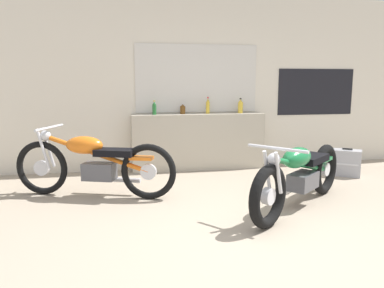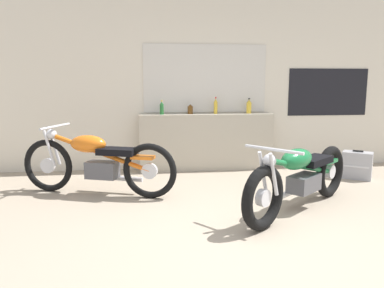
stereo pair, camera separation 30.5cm
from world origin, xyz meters
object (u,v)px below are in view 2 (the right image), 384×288
at_px(bottle_center, 216,106).
at_px(motorcycle_green, 301,177).
at_px(bottle_leftmost, 162,108).
at_px(bottle_right_center, 249,107).
at_px(motorcycle_orange, 97,162).
at_px(bottle_left_center, 190,109).
at_px(hard_case_silver, 357,165).

relative_size(bottle_center, motorcycle_green, 0.16).
distance_m(bottle_leftmost, bottle_right_center, 1.41).
xyz_separation_m(bottle_right_center, motorcycle_green, (0.02, -2.12, -0.63)).
height_order(bottle_leftmost, motorcycle_orange, bottle_leftmost).
height_order(bottle_left_center, bottle_right_center, bottle_right_center).
distance_m(bottle_center, motorcycle_green, 2.29).
relative_size(motorcycle_green, hard_case_silver, 3.62).
bearing_deg(bottle_center, hard_case_silver, -23.61).
height_order(bottle_left_center, motorcycle_orange, bottle_left_center).
height_order(bottle_left_center, motorcycle_green, bottle_left_center).
bearing_deg(motorcycle_green, bottle_leftmost, 124.53).
height_order(motorcycle_orange, motorcycle_green, motorcycle_orange).
xyz_separation_m(bottle_center, motorcycle_green, (0.57, -2.13, -0.64)).
bearing_deg(bottle_right_center, motorcycle_green, -89.44).
height_order(bottle_center, motorcycle_green, bottle_center).
relative_size(bottle_leftmost, bottle_left_center, 1.31).
bearing_deg(bottle_center, bottle_left_center, -179.85).
bearing_deg(hard_case_silver, bottle_center, 156.39).
bearing_deg(bottle_center, motorcycle_orange, -144.39).
height_order(bottle_right_center, motorcycle_green, bottle_right_center).
xyz_separation_m(bottle_left_center, bottle_center, (0.41, 0.00, 0.04)).
xyz_separation_m(bottle_center, bottle_right_center, (0.55, -0.01, -0.01)).
bearing_deg(hard_case_silver, bottle_right_center, 149.16).
relative_size(bottle_right_center, motorcycle_orange, 0.12).
distance_m(bottle_leftmost, bottle_left_center, 0.46).
relative_size(motorcycle_orange, hard_case_silver, 4.21).
bearing_deg(bottle_right_center, motorcycle_orange, -151.63).
xyz_separation_m(bottle_left_center, hard_case_silver, (2.38, -0.86, -0.78)).
bearing_deg(bottle_right_center, bottle_center, 178.95).
relative_size(bottle_right_center, hard_case_silver, 0.53).
xyz_separation_m(bottle_left_center, motorcycle_green, (0.98, -2.13, -0.59)).
relative_size(bottle_left_center, motorcycle_green, 0.10).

